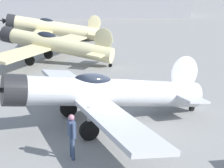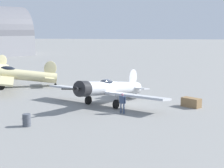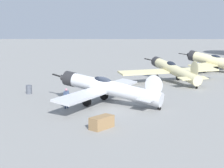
{
  "view_description": "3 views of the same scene",
  "coord_description": "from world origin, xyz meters",
  "px_view_note": "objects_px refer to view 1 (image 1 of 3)",
  "views": [
    {
      "loc": [
        10.6,
        -11.93,
        5.93
      ],
      "look_at": [
        -0.0,
        0.0,
        1.8
      ],
      "focal_mm": 59.96,
      "sensor_mm": 36.0,
      "label": 1
    },
    {
      "loc": [
        4.46,
        -31.13,
        6.78
      ],
      "look_at": [
        -0.0,
        0.0,
        1.8
      ],
      "focal_mm": 56.18,
      "sensor_mm": 36.0,
      "label": 2
    },
    {
      "loc": [
        28.64,
        0.66,
        6.37
      ],
      "look_at": [
        -0.0,
        0.0,
        1.8
      ],
      "focal_mm": 55.11,
      "sensor_mm": 36.0,
      "label": 3
    }
  ],
  "objects_px": {
    "airplane_far_line": "(51,28)",
    "ground_crew_mechanic": "(72,132)",
    "airplane_foreground": "(101,93)",
    "airplane_mid_apron": "(51,44)"
  },
  "relations": [
    {
      "from": "airplane_mid_apron",
      "to": "ground_crew_mechanic",
      "type": "height_order",
      "value": "airplane_mid_apron"
    },
    {
      "from": "airplane_foreground",
      "to": "ground_crew_mechanic",
      "type": "height_order",
      "value": "airplane_foreground"
    },
    {
      "from": "airplane_mid_apron",
      "to": "airplane_far_line",
      "type": "bearing_deg",
      "value": -62.01
    },
    {
      "from": "airplane_foreground",
      "to": "airplane_mid_apron",
      "type": "xyz_separation_m",
      "value": [
        -12.55,
        7.52,
        0.11
      ]
    },
    {
      "from": "airplane_far_line",
      "to": "ground_crew_mechanic",
      "type": "bearing_deg",
      "value": 96.12
    },
    {
      "from": "airplane_mid_apron",
      "to": "ground_crew_mechanic",
      "type": "bearing_deg",
      "value": 120.1
    },
    {
      "from": "airplane_foreground",
      "to": "airplane_mid_apron",
      "type": "relative_size",
      "value": 0.89
    },
    {
      "from": "airplane_far_line",
      "to": "airplane_foreground",
      "type": "bearing_deg",
      "value": 99.32
    },
    {
      "from": "airplane_mid_apron",
      "to": "ground_crew_mechanic",
      "type": "distance_m",
      "value": 17.78
    },
    {
      "from": "airplane_mid_apron",
      "to": "airplane_far_line",
      "type": "distance_m",
      "value": 13.26
    }
  ]
}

